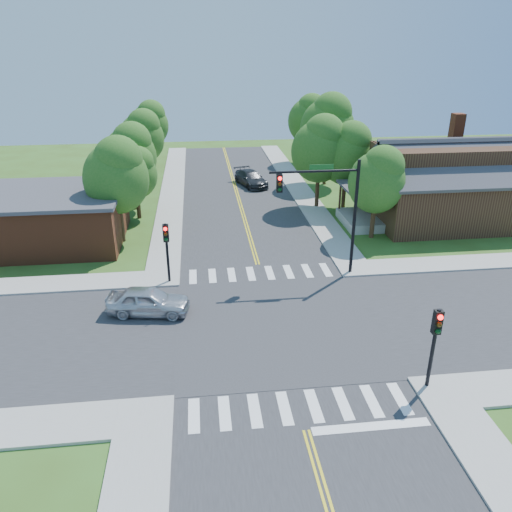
{
  "coord_description": "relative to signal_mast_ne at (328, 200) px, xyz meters",
  "views": [
    {
      "loc": [
        -3.6,
        -21.71,
        13.65
      ],
      "look_at": [
        -0.53,
        4.03,
        2.2
      ],
      "focal_mm": 35.0,
      "sensor_mm": 36.0,
      "label": 1
    }
  ],
  "objects": [
    {
      "name": "car_dgrey",
      "position": [
        -2.3,
        20.64,
        -4.13
      ],
      "size": [
        4.86,
        6.1,
        1.44
      ],
      "primitive_type": "imported",
      "rotation": [
        0.0,
        0.0,
        0.31
      ],
      "color": "#2B2C30",
      "rests_on": "ground"
    },
    {
      "name": "road_ew",
      "position": [
        -3.91,
        -5.59,
        -4.83
      ],
      "size": [
        90.0,
        10.0,
        0.04
      ],
      "primitive_type": "cube",
      "color": "#2D2D30",
      "rests_on": "ground"
    },
    {
      "name": "crosswalk_north",
      "position": [
        -3.91,
        0.61,
        -4.8
      ],
      "size": [
        8.85,
        2.0,
        0.01
      ],
      "color": "white",
      "rests_on": "ground"
    },
    {
      "name": "building_nw",
      "position": [
        -18.11,
        7.61,
        -2.97
      ],
      "size": [
        10.4,
        8.4,
        3.73
      ],
      "color": "brown",
      "rests_on": "ground"
    },
    {
      "name": "tree_e_c",
      "position": [
        5.17,
        20.38,
        1.02
      ],
      "size": [
        5.27,
        5.0,
        8.95
      ],
      "color": "#382314",
      "rests_on": "ground"
    },
    {
      "name": "tree_w_a",
      "position": [
        -13.03,
        7.17,
        0.16
      ],
      "size": [
        4.5,
        4.27,
        7.65
      ],
      "color": "#382314",
      "rests_on": "ground"
    },
    {
      "name": "crosswalk_south",
      "position": [
        -3.91,
        -11.79,
        -4.8
      ],
      "size": [
        8.85,
        2.0,
        0.01
      ],
      "color": "white",
      "rests_on": "ground"
    },
    {
      "name": "road_ns",
      "position": [
        -3.91,
        -5.59,
        -4.83
      ],
      "size": [
        10.0,
        90.0,
        0.04
      ],
      "primitive_type": "cube",
      "color": "#2D2D30",
      "rests_on": "ground"
    },
    {
      "name": "centerline",
      "position": [
        -3.91,
        -5.59,
        -4.8
      ],
      "size": [
        0.3,
        90.0,
        0.01
      ],
      "color": "yellow",
      "rests_on": "ground"
    },
    {
      "name": "signal_pole_nw",
      "position": [
        -9.51,
        -0.01,
        -2.19
      ],
      "size": [
        0.34,
        0.42,
        3.8
      ],
      "color": "black",
      "rests_on": "ground"
    },
    {
      "name": "tree_w_b",
      "position": [
        -12.93,
        14.55,
        0.02
      ],
      "size": [
        4.37,
        4.15,
        7.43
      ],
      "color": "#382314",
      "rests_on": "ground"
    },
    {
      "name": "tree_e_d",
      "position": [
        5.36,
        29.67,
        0.31
      ],
      "size": [
        4.64,
        4.4,
        7.88
      ],
      "color": "#382314",
      "rests_on": "ground"
    },
    {
      "name": "tree_bldg",
      "position": [
        -12.35,
        12.16,
        -0.98
      ],
      "size": [
        3.48,
        3.31,
        5.92
      ],
      "color": "#382314",
      "rests_on": "ground"
    },
    {
      "name": "car_silver",
      "position": [
        -10.45,
        -3.57,
        -4.11
      ],
      "size": [
        3.15,
        4.93,
        1.49
      ],
      "primitive_type": "imported",
      "rotation": [
        0.0,
        0.0,
        1.41
      ],
      "color": "silver",
      "rests_on": "ground"
    },
    {
      "name": "house_ne",
      "position": [
        11.19,
        8.65,
        -1.52
      ],
      "size": [
        13.05,
        8.8,
        7.11
      ],
      "color": "black",
      "rests_on": "ground"
    },
    {
      "name": "sidewalk_nw",
      "position": [
        -19.73,
        10.23,
        -4.78
      ],
      "size": [
        40.0,
        40.0,
        0.14
      ],
      "color": "#9E9B93",
      "rests_on": "ground"
    },
    {
      "name": "stop_bar",
      "position": [
        -1.41,
        -13.19,
        -4.85
      ],
      "size": [
        4.6,
        0.45,
        0.09
      ],
      "primitive_type": "cube",
      "color": "white",
      "rests_on": "ground"
    },
    {
      "name": "intersection_patch",
      "position": [
        -3.91,
        -5.59,
        -4.85
      ],
      "size": [
        10.2,
        10.2,
        0.06
      ],
      "primitive_type": "cube",
      "color": "#2D2D30",
      "rests_on": "ground"
    },
    {
      "name": "signal_pole_se",
      "position": [
        1.69,
        -11.21,
        -2.19
      ],
      "size": [
        0.34,
        0.42,
        3.8
      ],
      "color": "black",
      "rests_on": "ground"
    },
    {
      "name": "tree_w_c",
      "position": [
        -12.7,
        22.64,
        0.01
      ],
      "size": [
        4.36,
        4.14,
        7.41
      ],
      "color": "#382314",
      "rests_on": "ground"
    },
    {
      "name": "ground",
      "position": [
        -3.91,
        -5.59,
        -4.85
      ],
      "size": [
        100.0,
        100.0,
        0.0
      ],
      "primitive_type": "plane",
      "color": "#38531A",
      "rests_on": "ground"
    },
    {
      "name": "signal_mast_ne",
      "position": [
        0.0,
        0.0,
        0.0
      ],
      "size": [
        5.3,
        0.42,
        7.2
      ],
      "color": "black",
      "rests_on": "ground"
    },
    {
      "name": "sidewalk_ne",
      "position": [
        11.9,
        10.23,
        -4.78
      ],
      "size": [
        40.0,
        40.0,
        0.14
      ],
      "color": "#9E9B93",
      "rests_on": "ground"
    },
    {
      "name": "tree_w_d",
      "position": [
        -12.59,
        31.18,
        -0.1
      ],
      "size": [
        4.27,
        4.06,
        7.26
      ],
      "color": "#382314",
      "rests_on": "ground"
    },
    {
      "name": "tree_e_a",
      "position": [
        5.11,
        5.75,
        -0.37
      ],
      "size": [
        4.02,
        3.82,
        6.84
      ],
      "color": "#382314",
      "rests_on": "ground"
    },
    {
      "name": "tree_e_b",
      "position": [
        4.91,
        12.63,
        0.04
      ],
      "size": [
        4.39,
        4.18,
        7.47
      ],
      "color": "#382314",
      "rests_on": "ground"
    },
    {
      "name": "tree_house",
      "position": [
        2.7,
        13.17,
        0.38
      ],
      "size": [
        4.7,
        4.46,
        7.99
      ],
      "color": "#382314",
      "rests_on": "ground"
    }
  ]
}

